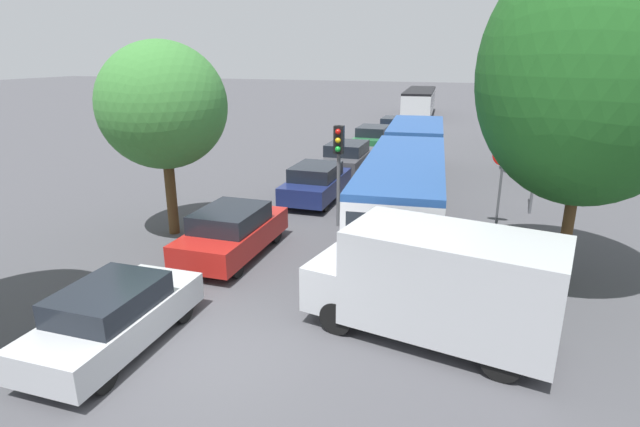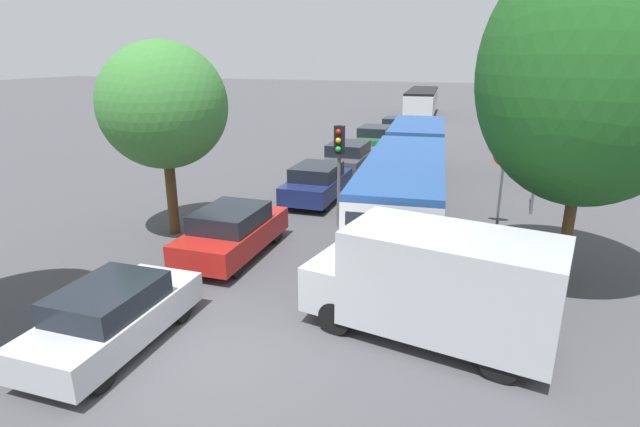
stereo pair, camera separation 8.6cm
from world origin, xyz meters
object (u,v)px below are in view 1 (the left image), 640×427
(queued_car_red, at_px, (232,232))
(tree_left_mid, at_px, (163,106))
(queued_car_green, at_px, (373,138))
(queued_car_silver, at_px, (114,316))
(no_entry_sign, at_px, (502,173))
(tree_right_near, at_px, (592,74))
(tree_right_mid, at_px, (554,85))
(city_bus_rear, at_px, (419,101))
(queued_car_graphite, at_px, (347,158))
(queued_car_navy, at_px, (316,182))
(direction_sign_post, at_px, (539,144))
(tree_right_far, at_px, (541,76))
(queued_car_blue, at_px, (394,127))
(articulated_bus, at_px, (410,167))
(white_van, at_px, (439,282))
(traffic_light, at_px, (339,154))

(queued_car_red, distance_m, tree_left_mid, 4.48)
(queued_car_green, bearing_deg, queued_car_silver, 178.80)
(queued_car_green, xyz_separation_m, no_entry_sign, (7.08, -12.30, 1.12))
(queued_car_red, height_order, no_entry_sign, no_entry_sign)
(tree_right_near, bearing_deg, tree_right_mid, 87.75)
(city_bus_rear, bearing_deg, queued_car_graphite, 175.65)
(queued_car_silver, bearing_deg, queued_car_navy, -2.76)
(queued_car_navy, relative_size, direction_sign_post, 1.17)
(no_entry_sign, distance_m, tree_right_near, 5.42)
(queued_car_red, bearing_deg, queued_car_graphite, -2.43)
(tree_left_mid, bearing_deg, tree_right_far, 59.37)
(queued_car_navy, height_order, tree_right_mid, tree_right_mid)
(tree_left_mid, bearing_deg, no_entry_sign, 21.57)
(queued_car_silver, distance_m, no_entry_sign, 12.39)
(queued_car_blue, bearing_deg, articulated_bus, -168.32)
(queued_car_graphite, distance_m, tree_left_mid, 11.01)
(tree_left_mid, bearing_deg, queued_car_red, -21.83)
(queued_car_blue, distance_m, tree_right_far, 9.74)
(city_bus_rear, relative_size, queued_car_silver, 2.89)
(direction_sign_post, relative_size, tree_right_far, 0.58)
(no_entry_sign, bearing_deg, tree_right_far, 172.74)
(no_entry_sign, xyz_separation_m, tree_right_mid, (2.03, 8.24, 2.40))
(queued_car_navy, relative_size, tree_left_mid, 0.70)
(white_van, bearing_deg, queued_car_green, -63.52)
(queued_car_graphite, xyz_separation_m, queued_car_blue, (0.11, 11.66, -0.06))
(queued_car_graphite, bearing_deg, queued_car_green, 0.24)
(queued_car_blue, relative_size, tree_right_mid, 0.62)
(no_entry_sign, distance_m, tree_right_far, 16.76)
(queued_car_navy, bearing_deg, white_van, -148.15)
(articulated_bus, distance_m, queued_car_green, 10.85)
(queued_car_blue, relative_size, tree_right_far, 0.66)
(queued_car_blue, xyz_separation_m, tree_right_near, (8.38, -21.78, 4.46))
(queued_car_silver, bearing_deg, tree_right_far, -20.26)
(queued_car_red, distance_m, traffic_light, 4.44)
(queued_car_navy, bearing_deg, queued_car_blue, -0.93)
(queued_car_blue, height_order, tree_right_far, tree_right_far)
(queued_car_silver, distance_m, tree_left_mid, 7.53)
(white_van, xyz_separation_m, tree_left_mid, (-8.80, 3.66, 2.85))
(white_van, height_order, tree_right_mid, tree_right_mid)
(white_van, distance_m, traffic_light, 7.30)
(queued_car_blue, bearing_deg, queued_car_green, 176.45)
(queued_car_silver, xyz_separation_m, no_entry_sign, (7.16, 10.04, 1.19))
(queued_car_red, distance_m, direction_sign_post, 11.15)
(articulated_bus, relative_size, tree_right_near, 2.01)
(queued_car_navy, bearing_deg, tree_right_near, -122.61)
(queued_car_silver, xyz_separation_m, direction_sign_post, (8.34, 12.08, 1.88))
(queued_car_silver, relative_size, traffic_light, 1.15)
(traffic_light, bearing_deg, queued_car_green, -175.73)
(articulated_bus, relative_size, tree_right_far, 2.68)
(city_bus_rear, distance_m, queued_car_green, 18.98)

